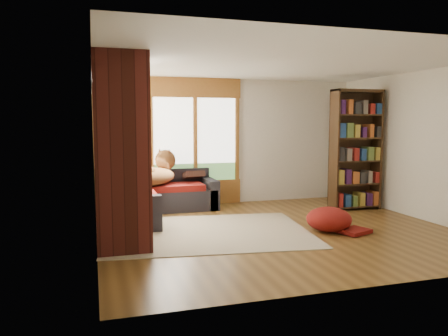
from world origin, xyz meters
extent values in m
plane|color=#563918|center=(0.00, 0.00, 0.00)|extent=(5.50, 5.50, 0.00)
plane|color=white|center=(0.00, 0.00, 2.60)|extent=(5.50, 5.50, 0.00)
cube|color=silver|center=(0.00, 2.50, 1.30)|extent=(5.50, 0.04, 2.60)
cube|color=silver|center=(0.00, -2.50, 1.30)|extent=(5.50, 0.04, 2.60)
cube|color=silver|center=(-2.75, 0.00, 1.30)|extent=(0.04, 5.00, 2.60)
cube|color=silver|center=(2.75, 0.00, 1.30)|extent=(0.04, 5.00, 2.60)
cube|color=#905B24|center=(-1.20, 2.47, 1.35)|extent=(2.82, 0.10, 1.90)
cube|color=white|center=(-1.20, 2.47, 1.35)|extent=(2.54, 0.09, 1.62)
cube|color=#905B24|center=(-2.72, 1.20, 1.35)|extent=(0.10, 2.62, 1.90)
cube|color=white|center=(-2.72, 1.20, 1.35)|extent=(0.09, 2.36, 1.62)
cube|color=#85A065|center=(-2.69, 2.03, 1.75)|extent=(0.03, 0.72, 0.90)
cube|color=#471914|center=(-2.40, -0.35, 1.30)|extent=(0.70, 0.70, 2.60)
cube|color=black|center=(-1.65, 2.05, 0.21)|extent=(2.20, 0.90, 0.42)
cube|color=black|center=(-1.65, 2.40, 0.61)|extent=(2.20, 0.20, 0.38)
cube|color=black|center=(-0.65, 2.05, 0.30)|extent=(0.20, 0.90, 0.60)
cube|color=maroon|center=(-1.75, 1.93, 0.48)|extent=(1.90, 0.66, 0.12)
cube|color=black|center=(-2.30, 1.40, 0.21)|extent=(0.90, 2.20, 0.42)
cube|color=black|center=(-2.65, 1.40, 0.61)|extent=(0.20, 2.20, 0.38)
cube|color=black|center=(-2.30, 0.40, 0.30)|extent=(0.90, 0.20, 0.60)
cube|color=maroon|center=(-2.18, 1.05, 0.48)|extent=(0.66, 1.20, 0.12)
cube|color=maroon|center=(-2.18, 2.00, 0.48)|extent=(0.66, 0.66, 0.12)
cube|color=beige|center=(-1.08, 0.17, 0.01)|extent=(3.36, 2.73, 0.01)
cube|color=#382312|center=(2.62, 1.13, 1.16)|extent=(0.04, 0.33, 2.33)
cube|color=#382312|center=(1.66, 1.13, 1.16)|extent=(0.04, 0.33, 2.33)
cube|color=#382312|center=(2.14, 1.29, 1.16)|extent=(1.00, 0.02, 2.33)
cube|color=#382312|center=(2.14, 1.13, 0.06)|extent=(0.92, 0.31, 0.03)
cube|color=#382312|center=(2.14, 1.13, 0.51)|extent=(0.92, 0.31, 0.03)
cube|color=#382312|center=(2.14, 1.13, 0.95)|extent=(0.92, 0.31, 0.03)
cube|color=#382312|center=(2.14, 1.13, 1.40)|extent=(0.92, 0.31, 0.03)
cube|color=#382312|center=(2.14, 1.13, 1.84)|extent=(0.92, 0.31, 0.03)
cube|color=#382312|center=(2.14, 1.13, 2.29)|extent=(0.92, 0.31, 0.03)
cube|color=#726659|center=(2.14, 1.11, 1.16)|extent=(0.88, 0.25, 2.17)
ellipsoid|color=maroon|center=(0.75, -0.30, 0.20)|extent=(0.92, 0.92, 0.38)
ellipsoid|color=brown|center=(-1.70, 1.93, 0.78)|extent=(1.16, 1.13, 0.33)
sphere|color=brown|center=(-1.42, 2.16, 0.94)|extent=(0.56, 0.56, 0.40)
cone|color=brown|center=(-1.47, 2.12, 1.10)|extent=(0.21, 0.21, 0.17)
ellipsoid|color=#2E2213|center=(-2.15, 0.87, 0.70)|extent=(0.51, 0.72, 0.23)
sphere|color=#2E2213|center=(-2.13, 1.12, 0.81)|extent=(0.30, 0.30, 0.27)
cone|color=#2E2213|center=(-2.13, 1.07, 0.92)|extent=(0.11, 0.11, 0.12)
cube|color=#35211A|center=(-0.95, 2.26, 0.75)|extent=(0.45, 0.12, 0.45)
cube|color=#35211A|center=(-1.55, 2.26, 0.75)|extent=(0.45, 0.12, 0.45)
cube|color=#35211A|center=(-2.48, 1.80, 0.75)|extent=(0.45, 0.12, 0.45)
cube|color=#35211A|center=(-2.48, 0.70, 0.75)|extent=(0.45, 0.12, 0.45)
cube|color=maroon|center=(-2.15, 2.26, 0.75)|extent=(0.42, 0.12, 0.42)
camera|label=1|loc=(-2.76, -6.25, 1.70)|focal=35.00mm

